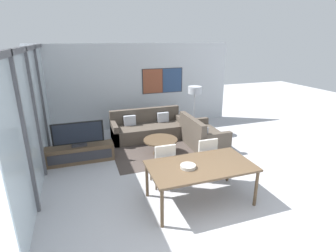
{
  "coord_description": "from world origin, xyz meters",
  "views": [
    {
      "loc": [
        -1.91,
        -3.16,
        2.96
      ],
      "look_at": [
        0.04,
        2.46,
        0.95
      ],
      "focal_mm": 28.0,
      "sensor_mm": 36.0,
      "label": 1
    }
  ],
  "objects_px": {
    "sofa_side": "(201,137)",
    "dining_table": "(201,168)",
    "fruit_bowl": "(188,166)",
    "dining_chair_centre": "(205,156)",
    "floor_lamp": "(195,93)",
    "coffee_table": "(161,143)",
    "tv_console": "(80,154)",
    "sofa_main": "(148,129)",
    "television": "(78,134)",
    "dining_chair_left": "(164,162)"
  },
  "relations": [
    {
      "from": "sofa_side",
      "to": "dining_table",
      "type": "bearing_deg",
      "value": 153.44
    },
    {
      "from": "dining_table",
      "to": "fruit_bowl",
      "type": "xyz_separation_m",
      "value": [
        -0.27,
        -0.03,
        0.1
      ]
    },
    {
      "from": "dining_chair_centre",
      "to": "floor_lamp",
      "type": "height_order",
      "value": "floor_lamp"
    },
    {
      "from": "coffee_table",
      "to": "dining_table",
      "type": "relative_size",
      "value": 0.47
    },
    {
      "from": "coffee_table",
      "to": "fruit_bowl",
      "type": "relative_size",
      "value": 3.21
    },
    {
      "from": "tv_console",
      "to": "sofa_main",
      "type": "xyz_separation_m",
      "value": [
        2.03,
        1.11,
        0.06
      ]
    },
    {
      "from": "dining_chair_centre",
      "to": "fruit_bowl",
      "type": "height_order",
      "value": "dining_chair_centre"
    },
    {
      "from": "dining_table",
      "to": "dining_chair_centre",
      "type": "relative_size",
      "value": 2.02
    },
    {
      "from": "dining_chair_centre",
      "to": "fruit_bowl",
      "type": "relative_size",
      "value": 3.41
    },
    {
      "from": "television",
      "to": "sofa_main",
      "type": "xyz_separation_m",
      "value": [
        2.03,
        1.11,
        -0.46
      ]
    },
    {
      "from": "sofa_main",
      "to": "fruit_bowl",
      "type": "distance_m",
      "value": 3.66
    },
    {
      "from": "dining_chair_left",
      "to": "television",
      "type": "bearing_deg",
      "value": 132.94
    },
    {
      "from": "floor_lamp",
      "to": "tv_console",
      "type": "bearing_deg",
      "value": -164.42
    },
    {
      "from": "dining_chair_left",
      "to": "sofa_side",
      "type": "bearing_deg",
      "value": 44.94
    },
    {
      "from": "tv_console",
      "to": "fruit_bowl",
      "type": "distance_m",
      "value": 3.15
    },
    {
      "from": "television",
      "to": "dining_table",
      "type": "relative_size",
      "value": 0.63
    },
    {
      "from": "sofa_side",
      "to": "dining_chair_left",
      "type": "bearing_deg",
      "value": 134.94
    },
    {
      "from": "coffee_table",
      "to": "tv_console",
      "type": "bearing_deg",
      "value": 174.19
    },
    {
      "from": "sofa_main",
      "to": "dining_chair_centre",
      "type": "bearing_deg",
      "value": -79.48
    },
    {
      "from": "dining_table",
      "to": "dining_chair_centre",
      "type": "xyz_separation_m",
      "value": [
        0.47,
        0.75,
        -0.16
      ]
    },
    {
      "from": "dining_chair_left",
      "to": "fruit_bowl",
      "type": "height_order",
      "value": "dining_chair_left"
    },
    {
      "from": "fruit_bowl",
      "to": "floor_lamp",
      "type": "height_order",
      "value": "floor_lamp"
    },
    {
      "from": "sofa_main",
      "to": "coffee_table",
      "type": "bearing_deg",
      "value": -90.0
    },
    {
      "from": "coffee_table",
      "to": "floor_lamp",
      "type": "height_order",
      "value": "floor_lamp"
    },
    {
      "from": "sofa_main",
      "to": "floor_lamp",
      "type": "xyz_separation_m",
      "value": [
        1.51,
        -0.13,
        1.06
      ]
    },
    {
      "from": "tv_console",
      "to": "sofa_side",
      "type": "distance_m",
      "value": 3.3
    },
    {
      "from": "television",
      "to": "dining_chair_left",
      "type": "xyz_separation_m",
      "value": [
        1.61,
        -1.73,
        -0.2
      ]
    },
    {
      "from": "sofa_side",
      "to": "floor_lamp",
      "type": "xyz_separation_m",
      "value": [
        0.24,
        1.04,
        1.06
      ]
    },
    {
      "from": "sofa_side",
      "to": "coffee_table",
      "type": "relative_size",
      "value": 1.67
    },
    {
      "from": "tv_console",
      "to": "fruit_bowl",
      "type": "relative_size",
      "value": 5.81
    },
    {
      "from": "sofa_side",
      "to": "dining_table",
      "type": "height_order",
      "value": "sofa_side"
    },
    {
      "from": "dining_table",
      "to": "dining_chair_left",
      "type": "relative_size",
      "value": 2.02
    },
    {
      "from": "sofa_side",
      "to": "dining_chair_left",
      "type": "xyz_separation_m",
      "value": [
        -1.69,
        -1.68,
        0.25
      ]
    },
    {
      "from": "dining_table",
      "to": "tv_console",
      "type": "bearing_deg",
      "value": 130.11
    },
    {
      "from": "tv_console",
      "to": "dining_chair_left",
      "type": "xyz_separation_m",
      "value": [
        1.61,
        -1.73,
        0.32
      ]
    },
    {
      "from": "coffee_table",
      "to": "dining_table",
      "type": "xyz_separation_m",
      "value": [
        0.05,
        -2.27,
        0.38
      ]
    },
    {
      "from": "coffee_table",
      "to": "dining_table",
      "type": "distance_m",
      "value": 2.3
    },
    {
      "from": "television",
      "to": "fruit_bowl",
      "type": "relative_size",
      "value": 4.34
    },
    {
      "from": "dining_table",
      "to": "coffee_table",
      "type": "bearing_deg",
      "value": 91.35
    },
    {
      "from": "sofa_main",
      "to": "dining_table",
      "type": "xyz_separation_m",
      "value": [
        0.05,
        -3.59,
        0.41
      ]
    },
    {
      "from": "dining_chair_left",
      "to": "dining_chair_centre",
      "type": "bearing_deg",
      "value": 0.4
    },
    {
      "from": "sofa_main",
      "to": "dining_chair_centre",
      "type": "distance_m",
      "value": 2.9
    },
    {
      "from": "sofa_main",
      "to": "coffee_table",
      "type": "relative_size",
      "value": 2.47
    },
    {
      "from": "sofa_side",
      "to": "dining_chair_centre",
      "type": "bearing_deg",
      "value": 156.19
    },
    {
      "from": "dining_chair_left",
      "to": "coffee_table",
      "type": "bearing_deg",
      "value": 74.62
    },
    {
      "from": "coffee_table",
      "to": "dining_table",
      "type": "bearing_deg",
      "value": -88.65
    },
    {
      "from": "sofa_main",
      "to": "dining_chair_left",
      "type": "bearing_deg",
      "value": -98.39
    },
    {
      "from": "fruit_bowl",
      "to": "sofa_main",
      "type": "bearing_deg",
      "value": 86.63
    },
    {
      "from": "dining_chair_centre",
      "to": "floor_lamp",
      "type": "xyz_separation_m",
      "value": [
        0.98,
        2.71,
        0.8
      ]
    },
    {
      "from": "television",
      "to": "tv_console",
      "type": "bearing_deg",
      "value": -90.0
    }
  ]
}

